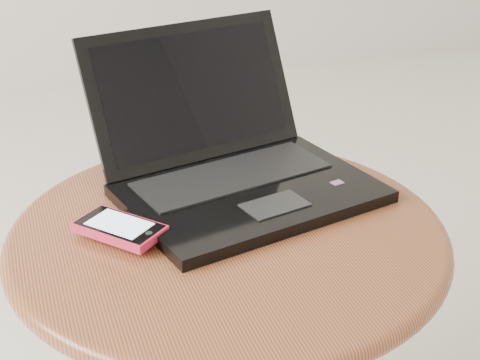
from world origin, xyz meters
name	(u,v)px	position (x,y,z in m)	size (l,w,h in m)	color
table	(228,288)	(0.04, -0.02, 0.36)	(0.58, 0.58, 0.46)	brown
laptop	(233,162)	(0.09, 0.09, 0.50)	(0.40, 0.39, 0.21)	black
phone_black	(135,227)	(-0.07, 0.01, 0.46)	(0.12, 0.11, 0.01)	black
phone_pink	(120,228)	(-0.09, -0.01, 0.47)	(0.12, 0.12, 0.01)	#D62444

